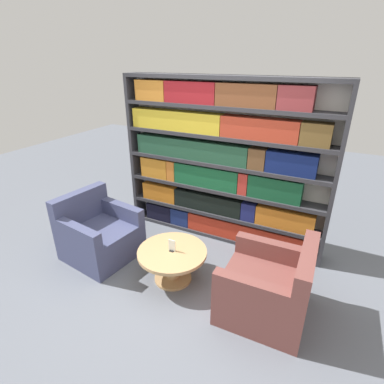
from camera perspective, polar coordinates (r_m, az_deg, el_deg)
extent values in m
plane|color=slate|center=(3.72, -2.43, -17.29)|extent=(14.00, 14.00, 0.00)
cube|color=silver|center=(4.25, 6.34, 5.84)|extent=(2.91, 0.05, 2.28)
cube|color=#333338|center=(4.81, -10.48, 7.79)|extent=(0.05, 0.30, 2.28)
cube|color=#333338|center=(3.90, 25.68, 1.79)|extent=(0.05, 0.30, 2.28)
cube|color=#333338|center=(4.62, 5.15, -7.81)|extent=(2.81, 0.30, 0.05)
cube|color=#333338|center=(4.44, 5.32, -3.94)|extent=(2.81, 0.30, 0.05)
cube|color=#333338|center=(4.27, 5.51, 0.55)|extent=(2.81, 0.30, 0.05)
cube|color=#333338|center=(4.14, 5.72, 5.36)|extent=(2.81, 0.30, 0.05)
cube|color=#333338|center=(4.03, 5.94, 10.47)|extent=(2.81, 0.30, 0.05)
cube|color=#333338|center=(3.96, 6.19, 15.80)|extent=(2.81, 0.30, 0.05)
cube|color=#333338|center=(3.92, 6.43, 20.92)|extent=(2.81, 0.30, 0.05)
cube|color=black|center=(4.92, -5.87, -3.56)|extent=(0.44, 0.20, 0.27)
cube|color=navy|center=(4.75, -1.95, -4.55)|extent=(0.31, 0.20, 0.27)
cube|color=#B7301C|center=(4.41, 9.73, -7.34)|extent=(1.70, 0.20, 0.27)
cube|color=orange|center=(4.76, -5.85, 0.12)|extent=(0.57, 0.20, 0.26)
cube|color=black|center=(4.41, 3.13, -1.83)|extent=(1.04, 0.20, 0.26)
cube|color=navy|center=(4.23, 10.92, -3.48)|extent=(0.20, 0.20, 0.26)
cube|color=orange|center=(4.15, 17.30, -4.78)|extent=(0.75, 0.20, 0.26)
cube|color=orange|center=(4.64, -6.73, 4.78)|extent=(0.45, 0.20, 0.30)
cube|color=orange|center=(4.50, -3.56, 4.24)|extent=(0.13, 0.20, 0.30)
cube|color=#185B34|center=(4.26, 2.88, 3.10)|extent=(0.96, 0.20, 0.30)
cube|color=#B6322A|center=(4.08, 9.95, 1.80)|extent=(0.13, 0.20, 0.30)
cube|color=#154F2F|center=(4.00, 15.55, 0.74)|extent=(0.68, 0.20, 0.30)
cube|color=#224E36|center=(4.25, -0.20, 8.24)|extent=(1.69, 0.20, 0.27)
cube|color=brown|center=(3.92, 12.45, 6.31)|extent=(0.22, 0.20, 0.27)
cube|color=navy|center=(3.85, 18.44, 5.28)|extent=(0.60, 0.20, 0.27)
cube|color=gold|center=(4.26, -2.92, 13.47)|extent=(1.35, 0.20, 0.26)
cube|color=#B53923|center=(3.83, 12.73, 11.70)|extent=(0.96, 0.20, 0.26)
cube|color=brown|center=(3.73, 22.60, 10.13)|extent=(0.33, 0.20, 0.26)
cube|color=#C87929|center=(4.40, -7.48, 18.69)|extent=(0.46, 0.20, 0.27)
cube|color=maroon|center=(4.10, -0.09, 18.48)|extent=(0.72, 0.20, 0.27)
cube|color=brown|center=(3.82, 10.37, 17.70)|extent=(0.74, 0.20, 0.27)
cube|color=maroon|center=(3.70, 19.27, 16.58)|extent=(0.39, 0.20, 0.27)
cube|color=#42476B|center=(4.25, -16.82, -8.96)|extent=(0.95, 0.93, 0.43)
cube|color=#42476B|center=(4.30, -20.53, -2.53)|extent=(0.25, 0.84, 0.42)
cube|color=#42476B|center=(3.86, -20.74, -7.51)|extent=(0.72, 0.21, 0.21)
cube|color=#42476B|center=(4.23, -13.08, -3.57)|extent=(0.72, 0.21, 0.21)
cube|color=brown|center=(3.37, 13.46, -18.45)|extent=(0.86, 0.84, 0.43)
cube|color=brown|center=(3.08, 20.81, -13.91)|extent=(0.15, 0.83, 0.42)
cube|color=brown|center=(3.46, 14.22, -10.50)|extent=(0.71, 0.13, 0.21)
cube|color=brown|center=(2.91, 11.00, -17.88)|extent=(0.71, 0.13, 0.21)
cylinder|color=tan|center=(3.70, -3.71, -13.94)|extent=(0.15, 0.15, 0.37)
cylinder|color=tan|center=(3.81, -3.64, -15.96)|extent=(0.45, 0.45, 0.03)
cylinder|color=tan|center=(3.57, -3.80, -11.35)|extent=(0.82, 0.82, 0.04)
cube|color=black|center=(3.56, -3.81, -11.02)|extent=(0.05, 0.06, 0.01)
cube|color=silver|center=(3.52, -3.84, -10.11)|extent=(0.09, 0.01, 0.15)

